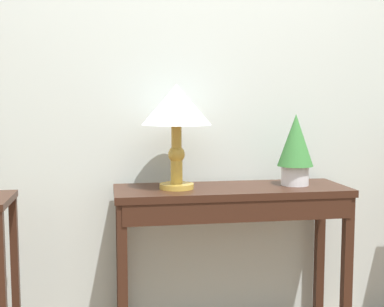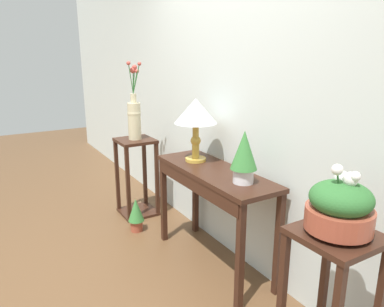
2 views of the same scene
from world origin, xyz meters
The scene contains 4 objects.
back_wall_with_art centered at (0.00, 1.32, 1.40)m, with size 9.00×0.10×2.80m.
console_table centered at (0.11, 1.00, 0.68)m, with size 1.16×0.40×0.80m.
table_lamp centered at (-0.16, 1.03, 1.18)m, with size 0.34×0.34×0.51m.
potted_plant_on_console centered at (0.45, 1.03, 1.00)m, with size 0.18×0.18×0.36m.
Camera 1 is at (-0.49, -1.43, 1.23)m, focal length 48.05 mm.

